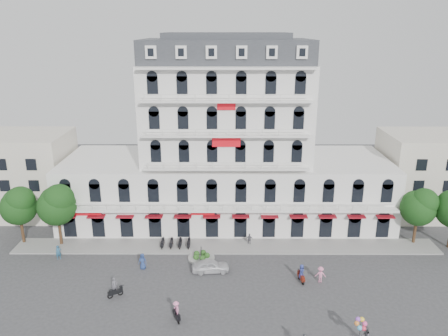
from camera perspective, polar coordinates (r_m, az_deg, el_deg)
ground at (r=48.20m, az=0.31°, el=-15.29°), size 120.00×120.00×0.00m
sidewalk at (r=55.92m, az=0.29°, el=-10.18°), size 53.00×4.00×0.16m
main_building at (r=60.62m, az=0.29°, el=2.15°), size 45.00×15.00×25.80m
flank_building_west at (r=70.36m, az=-24.96°, el=-0.70°), size 14.00×10.00×12.00m
flank_building_east at (r=70.48m, az=25.47°, el=-0.74°), size 14.00×10.00×12.00m
traffic_island at (r=53.28m, az=-3.00°, el=-11.51°), size 3.20×3.20×1.60m
parked_scooter_row at (r=56.12m, az=-6.31°, el=-10.28°), size 4.40×1.80×1.10m
tree_west_outer at (r=60.35m, az=-25.25°, el=-4.32°), size 4.50×4.48×7.76m
tree_west_inner at (r=57.83m, az=-21.00°, el=-4.35°), size 4.76×4.76×8.25m
tree_east_inner at (r=59.72m, az=24.12°, el=-4.53°), size 4.40×4.37×7.57m
parked_car at (r=50.50m, az=-1.77°, el=-12.67°), size 4.36×2.08×1.44m
rider_west at (r=47.51m, az=-14.06°, el=-14.98°), size 1.50×1.10×2.23m
rider_east at (r=49.24m, az=10.07°, el=-13.39°), size 0.68×1.69×2.11m
rider_center at (r=43.27m, az=-6.24°, el=-18.02°), size 0.94×1.61×2.06m
pedestrian_left at (r=51.74m, az=-10.59°, el=-11.88°), size 0.98×0.67×1.92m
pedestrian_mid at (r=56.12m, az=3.35°, el=-9.29°), size 0.97×0.53×1.57m
pedestrian_right at (r=49.67m, az=12.49°, el=-13.42°), size 1.24×0.78×1.84m
pedestrian_far at (r=56.42m, az=-20.81°, el=-10.26°), size 0.77×0.69×1.77m
balloon_vendor at (r=42.05m, az=17.81°, el=-19.78°), size 1.48×1.38×2.45m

